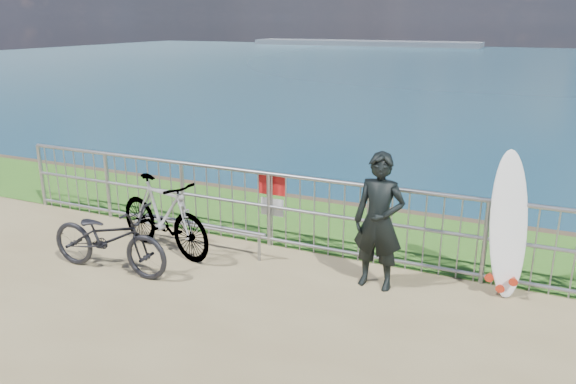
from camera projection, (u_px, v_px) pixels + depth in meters
The scene contains 8 objects.
grass_strip at pixel (327, 225), 9.08m from camera, with size 120.00×120.00×0.00m, color #2B601A.
seascape at pixel (364, 46), 153.43m from camera, with size 260.00×260.00×5.00m.
railing at pixel (301, 213), 7.95m from camera, with size 10.06×0.10×1.13m.
surfer at pixel (379, 222), 6.81m from camera, with size 0.63×0.41×1.71m, color black.
surfboard at pixel (508, 230), 6.66m from camera, with size 0.60×0.57×1.77m.
bicycle_near at pixel (109, 238), 7.33m from camera, with size 0.62×1.79×0.94m, color black.
bicycle_far at pixel (163, 215), 7.93m from camera, with size 0.52×1.84×1.11m, color black.
bike_rack at pixel (203, 228), 8.05m from camera, with size 2.01×0.05×0.42m.
Camera 1 is at (2.95, -5.31, 3.22)m, focal length 35.00 mm.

